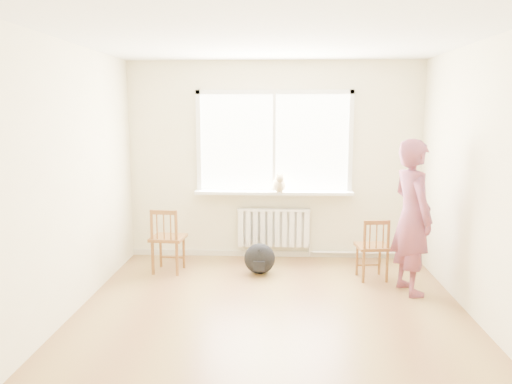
# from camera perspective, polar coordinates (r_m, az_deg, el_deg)

# --- Properties ---
(floor) EXTENTS (4.50, 4.50, 0.00)m
(floor) POSITION_cam_1_polar(r_m,az_deg,el_deg) (5.01, 1.70, -14.68)
(floor) COLOR olive
(floor) RESTS_ON ground
(ceiling) EXTENTS (4.50, 4.50, 0.00)m
(ceiling) POSITION_cam_1_polar(r_m,az_deg,el_deg) (4.62, 1.87, 17.58)
(ceiling) COLOR white
(ceiling) RESTS_ON back_wall
(back_wall) EXTENTS (4.00, 0.01, 2.70)m
(back_wall) POSITION_cam_1_polar(r_m,az_deg,el_deg) (6.86, 2.08, 3.56)
(back_wall) COLOR beige
(back_wall) RESTS_ON ground
(window) EXTENTS (2.12, 0.05, 1.42)m
(window) POSITION_cam_1_polar(r_m,az_deg,el_deg) (6.81, 2.09, 6.15)
(window) COLOR white
(window) RESTS_ON back_wall
(windowsill) EXTENTS (2.15, 0.22, 0.04)m
(windowsill) POSITION_cam_1_polar(r_m,az_deg,el_deg) (6.80, 2.05, -0.06)
(windowsill) COLOR white
(windowsill) RESTS_ON back_wall
(radiator) EXTENTS (1.00, 0.12, 0.55)m
(radiator) POSITION_cam_1_polar(r_m,az_deg,el_deg) (6.92, 2.03, -4.04)
(radiator) COLOR white
(radiator) RESTS_ON back_wall
(heating_pipe) EXTENTS (1.40, 0.04, 0.04)m
(heating_pipe) POSITION_cam_1_polar(r_m,az_deg,el_deg) (7.14, 12.17, -6.81)
(heating_pipe) COLOR silver
(heating_pipe) RESTS_ON back_wall
(baseboard) EXTENTS (4.00, 0.03, 0.08)m
(baseboard) POSITION_cam_1_polar(r_m,az_deg,el_deg) (7.09, 2.01, -7.04)
(baseboard) COLOR beige
(baseboard) RESTS_ON ground
(chair_left) EXTENTS (0.44, 0.42, 0.83)m
(chair_left) POSITION_cam_1_polar(r_m,az_deg,el_deg) (6.41, -10.13, -5.45)
(chair_left) COLOR brown
(chair_left) RESTS_ON floor
(chair_right) EXTENTS (0.42, 0.40, 0.76)m
(chair_right) POSITION_cam_1_polar(r_m,az_deg,el_deg) (6.21, 13.26, -6.36)
(chair_right) COLOR brown
(chair_right) RESTS_ON floor
(person) EXTENTS (0.56, 0.72, 1.73)m
(person) POSITION_cam_1_polar(r_m,az_deg,el_deg) (5.80, 17.41, -2.74)
(person) COLOR #B03A4A
(person) RESTS_ON floor
(cat) EXTENTS (0.20, 0.42, 0.28)m
(cat) POSITION_cam_1_polar(r_m,az_deg,el_deg) (6.70, 2.68, 0.94)
(cat) COLOR beige
(cat) RESTS_ON windowsill
(backpack) EXTENTS (0.39, 0.30, 0.39)m
(backpack) POSITION_cam_1_polar(r_m,az_deg,el_deg) (6.32, 0.41, -7.62)
(backpack) COLOR black
(backpack) RESTS_ON floor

